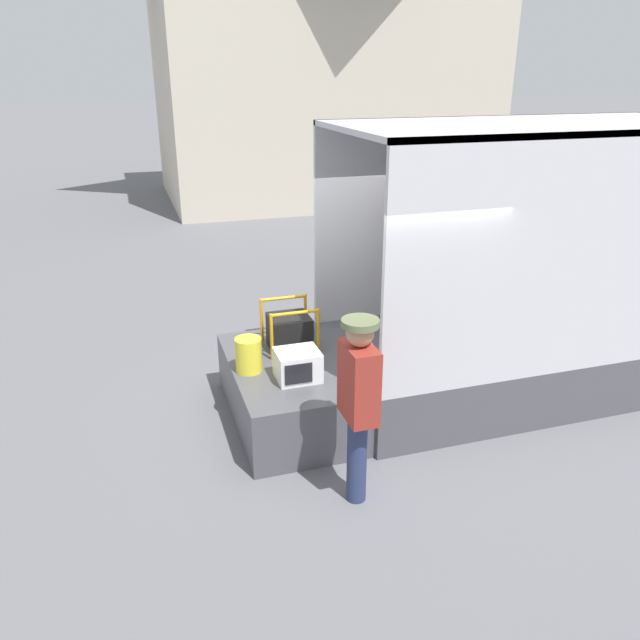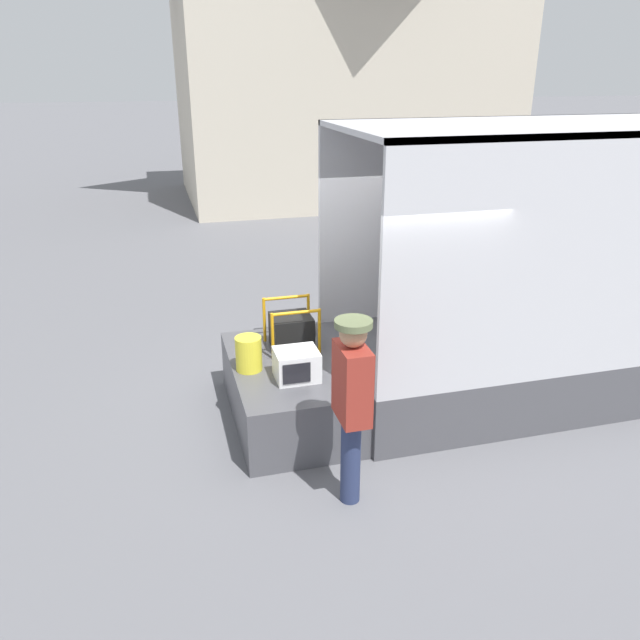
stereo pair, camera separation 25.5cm
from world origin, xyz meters
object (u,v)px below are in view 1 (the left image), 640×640
at_px(box_truck, 630,298).
at_px(microwave, 298,365).
at_px(orange_bucket, 249,355).
at_px(portable_generator, 291,331).
at_px(worker_person, 359,393).

relative_size(box_truck, microwave, 14.62).
bearing_deg(box_truck, orange_bucket, -179.39).
xyz_separation_m(portable_generator, orange_bucket, (-0.59, -0.45, -0.02)).
distance_m(orange_bucket, worker_person, 1.68).
height_order(box_truck, microwave, box_truck).
distance_m(portable_generator, worker_person, 1.99).
bearing_deg(portable_generator, orange_bucket, -142.48).
relative_size(box_truck, portable_generator, 11.49).
xyz_separation_m(microwave, portable_generator, (0.14, 0.78, 0.05)).
height_order(orange_bucket, worker_person, worker_person).
distance_m(box_truck, microwave, 4.55).
xyz_separation_m(microwave, worker_person, (0.21, -1.19, 0.26)).
bearing_deg(microwave, orange_bucket, 143.03).
bearing_deg(worker_person, portable_generator, 92.12).
height_order(portable_generator, orange_bucket, portable_generator).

